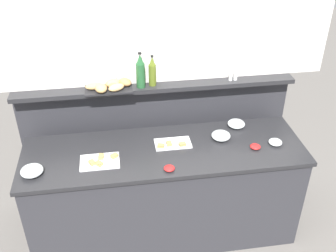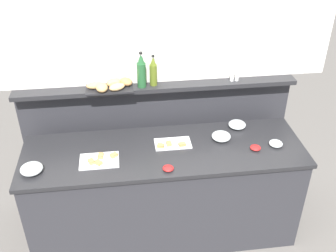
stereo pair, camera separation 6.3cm
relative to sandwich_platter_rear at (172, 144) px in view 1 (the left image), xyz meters
name	(u,v)px [view 1 (the left image)]	position (x,y,z in m)	size (l,w,h in m)	color
ground_plane	(157,188)	(-0.08, 0.54, -0.95)	(12.00, 12.00, 0.00)	slate
buffet_counter	(165,192)	(-0.08, -0.06, -0.48)	(2.33, 0.72, 0.94)	#2D2D33
back_ledge_unit	(157,139)	(-0.08, 0.48, -0.27)	(2.48, 0.22, 1.30)	#2D2D33
upper_wall_panel	(154,7)	(-0.08, 0.50, 1.00)	(3.08, 0.08, 1.30)	white
sandwich_platter_rear	(172,144)	(0.00, 0.00, 0.00)	(0.30, 0.17, 0.04)	white
sandwich_platter_side	(100,161)	(-0.60, -0.15, 0.00)	(0.31, 0.21, 0.04)	white
glass_bowl_large	(236,124)	(0.61, 0.19, 0.02)	(0.15, 0.15, 0.06)	silver
glass_bowl_medium	(275,142)	(0.85, -0.12, 0.01)	(0.11, 0.11, 0.04)	silver
glass_bowl_small	(32,171)	(-1.11, -0.22, 0.02)	(0.17, 0.17, 0.07)	silver
glass_bowl_extra	(221,136)	(0.42, 0.02, 0.02)	(0.16, 0.16, 0.07)	silver
condiment_bowl_red	(255,147)	(0.67, -0.15, 0.01)	(0.09, 0.09, 0.03)	red
condiment_bowl_teal	(169,168)	(-0.08, -0.33, 0.01)	(0.09, 0.09, 0.03)	red
wine_bottle_green	(140,72)	(-0.21, 0.39, 0.50)	(0.08, 0.08, 0.32)	#23562D
olive_oil_bottle	(152,72)	(-0.11, 0.41, 0.48)	(0.06, 0.06, 0.28)	#56661E
salt_shaker	(231,76)	(0.59, 0.40, 0.40)	(0.03, 0.03, 0.09)	white
pepper_shaker	(236,75)	(0.63, 0.40, 0.40)	(0.03, 0.03, 0.09)	white
bread_basket	(112,85)	(-0.46, 0.39, 0.39)	(0.42, 0.31, 0.08)	black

